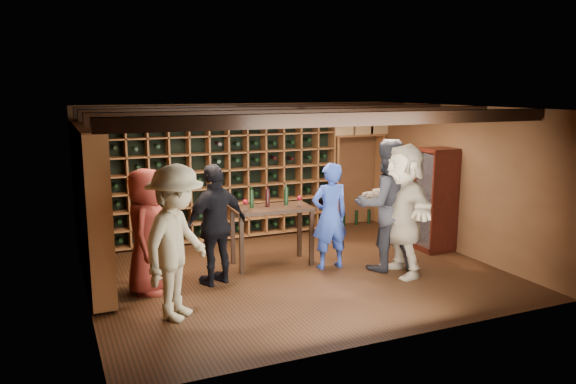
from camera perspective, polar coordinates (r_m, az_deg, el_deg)
name	(u,v)px	position (r m, az deg, el deg)	size (l,w,h in m)	color
ground	(297,274)	(8.63, 0.88, -8.28)	(6.00, 6.00, 0.00)	#321B0E
room_shell	(296,113)	(8.22, 0.78, 8.00)	(6.00, 6.00, 6.00)	brown
wine_rack_back	(218,179)	(10.30, -7.12, 1.35)	(4.65, 0.30, 2.20)	brown
wine_rack_left	(92,205)	(8.44, -19.33, -1.22)	(0.30, 2.65, 2.20)	brown
crate_shelf	(358,149)	(11.41, 7.17, 4.36)	(1.20, 0.32, 2.07)	brown
display_cabinet	(436,202)	(9.95, 14.80, -0.97)	(0.55, 0.50, 1.75)	#38100B
man_blue_shirt	(330,216)	(8.70, 4.28, -2.45)	(0.61, 0.40, 1.66)	navy
man_grey_suit	(386,205)	(8.72, 9.92, -1.34)	(0.98, 0.77, 2.03)	black
guest_red_floral	(146,231)	(7.88, -14.21, -3.89)	(0.85, 0.55, 1.73)	maroon
guest_woman_black	(216,225)	(8.04, -7.32, -3.31)	(1.02, 0.43, 1.74)	black
guest_khaki	(177,243)	(6.91, -11.25, -5.08)	(1.23, 0.71, 1.90)	gray
guest_beige	(403,210)	(8.55, 11.61, -1.78)	(1.84, 0.59, 1.98)	tan
tasting_table	(272,214)	(8.83, -1.67, -2.28)	(1.28, 0.69, 1.22)	black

